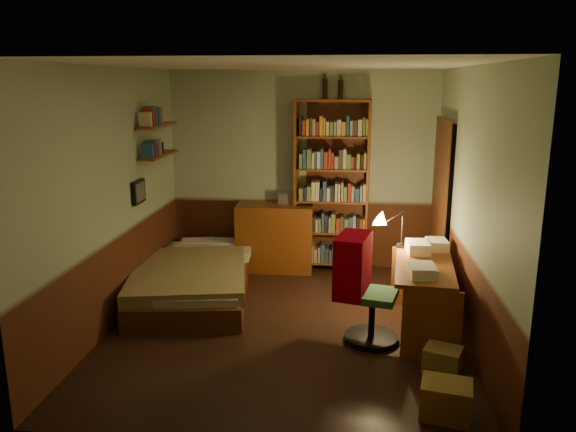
# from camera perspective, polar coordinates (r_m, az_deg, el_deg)

# --- Properties ---
(floor) EXTENTS (3.50, 4.00, 0.02)m
(floor) POSITION_cam_1_polar(r_m,az_deg,el_deg) (5.91, -0.27, -11.09)
(floor) COLOR black
(floor) RESTS_ON ground
(ceiling) EXTENTS (3.50, 4.00, 0.02)m
(ceiling) POSITION_cam_1_polar(r_m,az_deg,el_deg) (5.38, -0.30, 15.20)
(ceiling) COLOR silver
(ceiling) RESTS_ON wall_back
(wall_back) EXTENTS (3.50, 0.02, 2.60)m
(wall_back) POSITION_cam_1_polar(r_m,az_deg,el_deg) (7.46, 1.46, 4.65)
(wall_back) COLOR #90A282
(wall_back) RESTS_ON ground
(wall_left) EXTENTS (0.02, 4.00, 2.60)m
(wall_left) POSITION_cam_1_polar(r_m,az_deg,el_deg) (5.95, -17.38, 1.74)
(wall_left) COLOR #90A282
(wall_left) RESTS_ON ground
(wall_right) EXTENTS (0.02, 4.00, 2.60)m
(wall_right) POSITION_cam_1_polar(r_m,az_deg,el_deg) (5.58, 17.98, 0.94)
(wall_right) COLOR #90A282
(wall_right) RESTS_ON ground
(wall_front) EXTENTS (3.50, 0.02, 2.60)m
(wall_front) POSITION_cam_1_polar(r_m,az_deg,el_deg) (3.57, -3.91, -5.33)
(wall_front) COLOR #90A282
(wall_front) RESTS_ON ground
(doorway) EXTENTS (0.06, 0.90, 2.00)m
(doorway) POSITION_cam_1_polar(r_m,az_deg,el_deg) (6.89, 15.35, 0.87)
(doorway) COLOR black
(doorway) RESTS_ON ground
(door_trim) EXTENTS (0.02, 0.98, 2.08)m
(door_trim) POSITION_cam_1_polar(r_m,az_deg,el_deg) (6.88, 15.06, 0.87)
(door_trim) COLOR #462210
(door_trim) RESTS_ON ground
(bed) EXTENTS (1.49, 2.37, 0.66)m
(bed) POSITION_cam_1_polar(r_m,az_deg,el_deg) (6.72, -9.49, -5.06)
(bed) COLOR olive
(bed) RESTS_ON ground
(dresser) EXTENTS (1.00, 0.51, 0.88)m
(dresser) POSITION_cam_1_polar(r_m,az_deg,el_deg) (7.44, -1.31, -2.14)
(dresser) COLOR #633112
(dresser) RESTS_ON ground
(mini_stereo) EXTENTS (0.26, 0.20, 0.14)m
(mini_stereo) POSITION_cam_1_polar(r_m,az_deg,el_deg) (7.42, 0.01, 1.88)
(mini_stereo) COLOR #B2B2B7
(mini_stereo) RESTS_ON dresser
(bookshelf) EXTENTS (0.97, 0.36, 2.23)m
(bookshelf) POSITION_cam_1_polar(r_m,az_deg,el_deg) (7.32, 4.46, 2.97)
(bookshelf) COLOR #633112
(bookshelf) RESTS_ON ground
(bottle_left) EXTENTS (0.08, 0.08, 0.25)m
(bottle_left) POSITION_cam_1_polar(r_m,az_deg,el_deg) (7.30, 3.76, 12.77)
(bottle_left) COLOR black
(bottle_left) RESTS_ON bookshelf
(bottle_right) EXTENTS (0.07, 0.07, 0.24)m
(bottle_right) POSITION_cam_1_polar(r_m,az_deg,el_deg) (7.30, 5.37, 12.68)
(bottle_right) COLOR black
(bottle_right) RESTS_ON bookshelf
(desk) EXTENTS (0.68, 1.37, 0.71)m
(desk) POSITION_cam_1_polar(r_m,az_deg,el_deg) (5.82, 13.50, -8.00)
(desk) COLOR #633112
(desk) RESTS_ON ground
(paper_stack) EXTENTS (0.22, 0.29, 0.11)m
(paper_stack) POSITION_cam_1_polar(r_m,az_deg,el_deg) (6.16, 14.90, -2.82)
(paper_stack) COLOR silver
(paper_stack) RESTS_ON desk
(desk_lamp) EXTENTS (0.18, 0.18, 0.52)m
(desk_lamp) POSITION_cam_1_polar(r_m,az_deg,el_deg) (6.12, 11.54, -0.76)
(desk_lamp) COLOR black
(desk_lamp) RESTS_ON desk
(office_chair) EXTENTS (0.62, 0.57, 1.05)m
(office_chair) POSITION_cam_1_polar(r_m,az_deg,el_deg) (5.43, 8.61, -7.40)
(office_chair) COLOR #2D6137
(office_chair) RESTS_ON ground
(red_jacket) EXTENTS (0.39, 0.55, 0.59)m
(red_jacket) POSITION_cam_1_polar(r_m,az_deg,el_deg) (5.39, 6.19, 1.63)
(red_jacket) COLOR #A30014
(red_jacket) RESTS_ON office_chair
(wall_shelf_lower) EXTENTS (0.20, 0.90, 0.03)m
(wall_shelf_lower) POSITION_cam_1_polar(r_m,az_deg,el_deg) (6.87, -13.02, 6.06)
(wall_shelf_lower) COLOR #633112
(wall_shelf_lower) RESTS_ON wall_left
(wall_shelf_upper) EXTENTS (0.20, 0.90, 0.03)m
(wall_shelf_upper) POSITION_cam_1_polar(r_m,az_deg,el_deg) (6.84, -13.17, 8.97)
(wall_shelf_upper) COLOR #633112
(wall_shelf_upper) RESTS_ON wall_left
(framed_picture) EXTENTS (0.04, 0.32, 0.26)m
(framed_picture) POSITION_cam_1_polar(r_m,az_deg,el_deg) (6.49, -14.95, 2.39)
(framed_picture) COLOR black
(framed_picture) RESTS_ON wall_left
(cardboard_box_a) EXTENTS (0.42, 0.36, 0.28)m
(cardboard_box_a) POSITION_cam_1_polar(r_m,az_deg,el_deg) (4.56, 15.75, -17.52)
(cardboard_box_a) COLOR olive
(cardboard_box_a) RESTS_ON ground
(cardboard_box_b) EXTENTS (0.38, 0.35, 0.22)m
(cardboard_box_b) POSITION_cam_1_polar(r_m,az_deg,el_deg) (5.19, 15.44, -13.88)
(cardboard_box_b) COLOR olive
(cardboard_box_b) RESTS_ON ground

